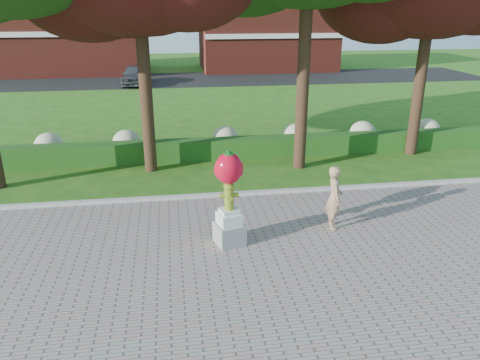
# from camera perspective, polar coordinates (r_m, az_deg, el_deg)

# --- Properties ---
(ground) EXTENTS (100.00, 100.00, 0.00)m
(ground) POSITION_cam_1_polar(r_m,az_deg,el_deg) (12.16, -1.97, -7.64)
(ground) COLOR #235916
(ground) RESTS_ON ground
(walkway) EXTENTS (40.00, 14.00, 0.04)m
(walkway) POSITION_cam_1_polar(r_m,az_deg,el_deg) (8.86, 1.26, -19.75)
(walkway) COLOR gray
(walkway) RESTS_ON ground
(curb) EXTENTS (40.00, 0.18, 0.15)m
(curb) POSITION_cam_1_polar(r_m,az_deg,el_deg) (14.82, -3.34, -1.92)
(curb) COLOR #ADADA5
(curb) RESTS_ON ground
(lawn_hedge) EXTENTS (24.00, 0.70, 0.80)m
(lawn_hedge) POSITION_cam_1_polar(r_m,az_deg,el_deg) (18.47, -4.54, 3.73)
(lawn_hedge) COLOR #1A4213
(lawn_hedge) RESTS_ON ground
(hydrangea_row) EXTENTS (20.10, 1.10, 0.99)m
(hydrangea_row) POSITION_cam_1_polar(r_m,az_deg,el_deg) (19.43, -3.09, 5.09)
(hydrangea_row) COLOR #A7AA82
(hydrangea_row) RESTS_ON ground
(street) EXTENTS (50.00, 8.00, 0.02)m
(street) POSITION_cam_1_polar(r_m,az_deg,el_deg) (39.08, -6.90, 12.07)
(street) COLOR black
(street) RESTS_ON ground
(building_left) EXTENTS (14.00, 8.00, 7.00)m
(building_left) POSITION_cam_1_polar(r_m,az_deg,el_deg) (45.56, -20.62, 16.59)
(building_left) COLOR maroon
(building_left) RESTS_ON ground
(building_right) EXTENTS (12.00, 8.00, 6.40)m
(building_right) POSITION_cam_1_polar(r_m,az_deg,el_deg) (45.65, 3.19, 17.43)
(building_right) COLOR maroon
(building_right) RESTS_ON ground
(hydrant_sculpture) EXTENTS (0.82, 0.82, 2.47)m
(hydrant_sculpture) POSITION_cam_1_polar(r_m,az_deg,el_deg) (11.49, -1.34, -1.92)
(hydrant_sculpture) COLOR gray
(hydrant_sculpture) RESTS_ON walkway
(woman) EXTENTS (0.51, 0.69, 1.75)m
(woman) POSITION_cam_1_polar(r_m,az_deg,el_deg) (12.76, 11.42, -2.09)
(woman) COLOR tan
(woman) RESTS_ON walkway
(parked_car) EXTENTS (2.05, 4.45, 1.47)m
(parked_car) POSITION_cam_1_polar(r_m,az_deg,el_deg) (36.97, -12.68, 12.41)
(parked_car) COLOR #414248
(parked_car) RESTS_ON street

